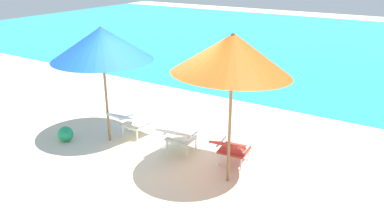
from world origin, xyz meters
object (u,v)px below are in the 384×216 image
(lounge_chair_center, at_px, (177,135))
(lounge_chair_right, at_px, (231,148))
(lounge_chair_left, at_px, (131,121))
(beach_umbrella_right, at_px, (232,54))
(beach_ball, at_px, (66,134))
(beach_umbrella_left, at_px, (102,44))

(lounge_chair_center, relative_size, lounge_chair_right, 0.99)
(lounge_chair_left, relative_size, lounge_chair_right, 1.00)
(beach_umbrella_right, distance_m, beach_ball, 4.23)
(beach_umbrella_left, height_order, beach_ball, beach_umbrella_left)
(lounge_chair_left, bearing_deg, beach_umbrella_right, -9.29)
(lounge_chair_center, xyz_separation_m, beach_umbrella_left, (-1.58, -0.26, 1.69))
(lounge_chair_right, distance_m, beach_umbrella_left, 3.21)
(lounge_chair_center, height_order, lounge_chair_right, same)
(beach_umbrella_right, relative_size, beach_ball, 8.04)
(beach_umbrella_left, distance_m, beach_ball, 2.14)
(lounge_chair_left, bearing_deg, beach_umbrella_left, -137.22)
(lounge_chair_left, height_order, beach_ball, lounge_chair_left)
(lounge_chair_left, distance_m, lounge_chair_right, 2.37)
(lounge_chair_right, xyz_separation_m, beach_umbrella_right, (0.18, -0.45, 1.85))
(lounge_chair_right, height_order, beach_umbrella_left, beach_umbrella_left)
(lounge_chair_left, bearing_deg, lounge_chair_right, 0.92)
(lounge_chair_center, distance_m, beach_umbrella_right, 2.30)
(beach_umbrella_left, distance_m, beach_umbrella_right, 2.89)
(lounge_chair_center, xyz_separation_m, beach_ball, (-2.34, -0.78, -0.24))
(lounge_chair_left, distance_m, beach_umbrella_right, 3.18)
(lounge_chair_center, relative_size, beach_umbrella_left, 0.34)
(lounge_chair_left, xyz_separation_m, beach_umbrella_right, (2.55, -0.42, 1.85))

